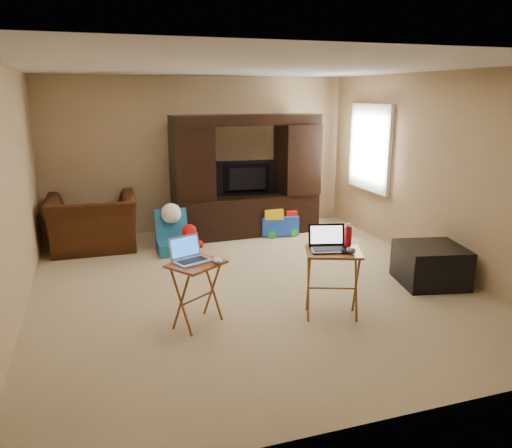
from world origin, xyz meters
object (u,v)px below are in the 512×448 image
object	(u,v)px
entertainment_center	(246,176)
water_bottle	(348,236)
mouse_left	(217,260)
child_rocker	(173,232)
recliner	(93,223)
laptop_left	(192,250)
mouse_right	(351,250)
plush_toy	(190,239)
push_toy	(279,221)
tray_table_left	(197,294)
television	(247,179)
ottoman	(431,265)
laptop_right	(329,239)
tray_table_right	(332,284)

from	to	relation	value
entertainment_center	water_bottle	bearing A→B (deg)	-90.60
mouse_left	child_rocker	bearing A→B (deg)	90.99
recliner	laptop_left	bearing A→B (deg)	108.32
entertainment_center	mouse_right	world-z (taller)	entertainment_center
laptop_left	entertainment_center	bearing A→B (deg)	42.11
plush_toy	push_toy	size ratio (longest dim) A/B	0.73
tray_table_left	television	bearing A→B (deg)	29.86
television	mouse_left	distance (m)	3.30
ottoman	laptop_right	bearing A→B (deg)	-164.36
plush_toy	mouse_left	world-z (taller)	mouse_left
child_rocker	laptop_right	world-z (taller)	laptop_right
tray_table_right	laptop_left	distance (m)	1.46
television	child_rocker	distance (m)	1.55
mouse_right	television	bearing A→B (deg)	90.49
recliner	child_rocker	bearing A→B (deg)	154.31
entertainment_center	push_toy	world-z (taller)	entertainment_center
plush_toy	push_toy	bearing A→B (deg)	18.33
plush_toy	ottoman	world-z (taller)	ottoman
plush_toy	tray_table_right	xyz separation A→B (m)	(0.98, -2.51, 0.13)
laptop_left	laptop_right	size ratio (longest dim) A/B	0.92
recliner	laptop_right	size ratio (longest dim) A/B	3.32
laptop_left	water_bottle	distance (m)	1.58
mouse_right	water_bottle	distance (m)	0.23
entertainment_center	tray_table_right	world-z (taller)	entertainment_center
entertainment_center	laptop_left	bearing A→B (deg)	-118.64
child_rocker	plush_toy	distance (m)	0.25
tray_table_left	ottoman	bearing A→B (deg)	-29.79
mouse_left	ottoman	bearing A→B (deg)	6.23
mouse_right	water_bottle	world-z (taller)	water_bottle
tray_table_left	mouse_left	xyz separation A→B (m)	(0.19, -0.07, 0.35)
ottoman	entertainment_center	bearing A→B (deg)	117.42
recliner	laptop_right	distance (m)	3.87
television	mouse_left	size ratio (longest dim) A/B	7.39
laptop_right	water_bottle	xyz separation A→B (m)	(0.24, 0.06, -0.01)
push_toy	laptop_right	distance (m)	3.13
entertainment_center	tray_table_left	bearing A→B (deg)	-117.95
child_rocker	mouse_right	size ratio (longest dim) A/B	4.33
laptop_left	mouse_left	size ratio (longest dim) A/B	2.58
television	recliner	bearing A→B (deg)	5.41
child_rocker	tray_table_left	size ratio (longest dim) A/B	0.96
recliner	water_bottle	world-z (taller)	water_bottle
recliner	water_bottle	distance (m)	3.97
tray_table_right	push_toy	bearing A→B (deg)	99.41
laptop_right	mouse_left	xyz separation A→B (m)	(-1.11, 0.15, -0.15)
push_toy	laptop_right	world-z (taller)	laptop_right
recliner	mouse_left	distance (m)	3.20
tray_table_right	water_bottle	size ratio (longest dim) A/B	3.25
ottoman	tray_table_right	bearing A→B (deg)	-163.29
mouse_left	mouse_right	distance (m)	1.31
mouse_right	tray_table_left	bearing A→B (deg)	166.23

